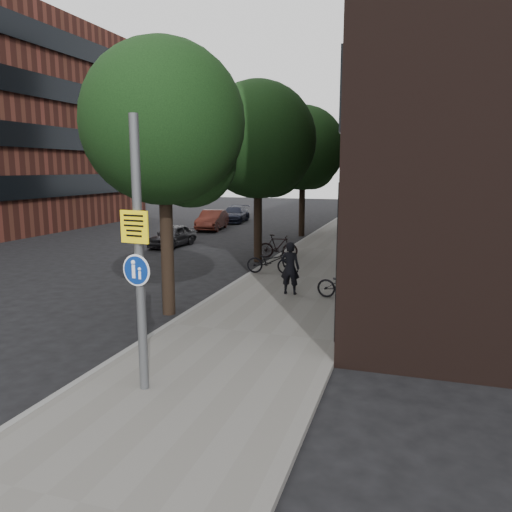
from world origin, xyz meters
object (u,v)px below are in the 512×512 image
at_px(parked_bike_facade_near, 344,285).
at_px(parked_car_near, 172,236).
at_px(pedestrian, 290,268).
at_px(signpost, 139,256).

relative_size(parked_bike_facade_near, parked_car_near, 0.50).
bearing_deg(parked_bike_facade_near, pedestrian, 93.44).
relative_size(signpost, pedestrian, 2.89).
xyz_separation_m(signpost, parked_bike_facade_near, (2.63, 7.45, -2.02)).
distance_m(parked_bike_facade_near, parked_car_near, 13.36).
xyz_separation_m(pedestrian, parked_bike_facade_near, (1.75, -0.16, -0.40)).
bearing_deg(pedestrian, parked_car_near, -45.33).
height_order(signpost, pedestrian, signpost).
bearing_deg(signpost, parked_bike_facade_near, 77.64).
bearing_deg(parked_car_near, pedestrian, -41.56).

